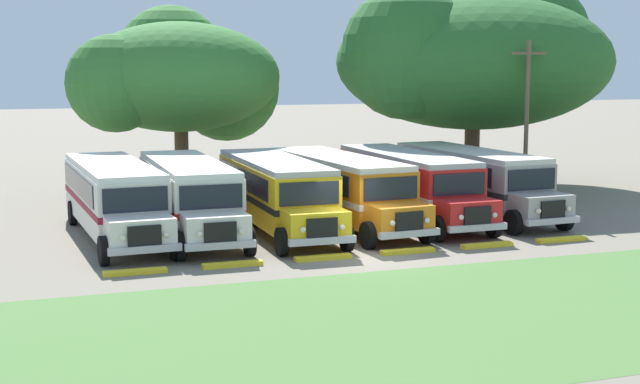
# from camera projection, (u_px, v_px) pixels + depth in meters

# --- Properties ---
(ground_plane) EXTENTS (220.00, 220.00, 0.00)m
(ground_plane) POSITION_uv_depth(u_px,v_px,m) (362.00, 254.00, 31.12)
(ground_plane) COLOR slate
(foreground_grass_strip) EXTENTS (80.00, 10.72, 0.01)m
(foreground_grass_strip) POSITION_uv_depth(u_px,v_px,m) (474.00, 313.00, 23.76)
(foreground_grass_strip) COLOR #4C7538
(foreground_grass_strip) RESTS_ON ground_plane
(parked_bus_slot_0) EXTENTS (3.14, 10.90, 2.82)m
(parked_bus_slot_0) POSITION_uv_depth(u_px,v_px,m) (114.00, 196.00, 34.10)
(parked_bus_slot_0) COLOR silver
(parked_bus_slot_0) RESTS_ON ground_plane
(parked_bus_slot_1) EXTENTS (2.81, 10.85, 2.82)m
(parked_bus_slot_1) POSITION_uv_depth(u_px,v_px,m) (189.00, 193.00, 34.84)
(parked_bus_slot_1) COLOR silver
(parked_bus_slot_1) RESTS_ON ground_plane
(parked_bus_slot_2) EXTENTS (2.83, 10.86, 2.82)m
(parked_bus_slot_2) POSITION_uv_depth(u_px,v_px,m) (276.00, 190.00, 35.63)
(parked_bus_slot_2) COLOR yellow
(parked_bus_slot_2) RESTS_ON ground_plane
(parked_bus_slot_3) EXTENTS (3.39, 10.95, 2.82)m
(parked_bus_slot_3) POSITION_uv_depth(u_px,v_px,m) (341.00, 187.00, 36.73)
(parked_bus_slot_3) COLOR orange
(parked_bus_slot_3) RESTS_ON ground_plane
(parked_bus_slot_4) EXTENTS (2.84, 10.86, 2.82)m
(parked_bus_slot_4) POSITION_uv_depth(u_px,v_px,m) (409.00, 182.00, 38.02)
(parked_bus_slot_4) COLOR red
(parked_bus_slot_4) RESTS_ON ground_plane
(parked_bus_slot_5) EXTENTS (3.20, 10.91, 2.82)m
(parked_bus_slot_5) POSITION_uv_depth(u_px,v_px,m) (472.00, 178.00, 39.33)
(parked_bus_slot_5) COLOR #9E9993
(parked_bus_slot_5) RESTS_ON ground_plane
(curb_wheelstop_0) EXTENTS (2.00, 0.36, 0.15)m
(curb_wheelstop_0) POSITION_uv_depth(u_px,v_px,m) (135.00, 272.00, 28.18)
(curb_wheelstop_0) COLOR yellow
(curb_wheelstop_0) RESTS_ON ground_plane
(curb_wheelstop_1) EXTENTS (2.00, 0.36, 0.15)m
(curb_wheelstop_1) POSITION_uv_depth(u_px,v_px,m) (233.00, 264.00, 29.22)
(curb_wheelstop_1) COLOR yellow
(curb_wheelstop_1) RESTS_ON ground_plane
(curb_wheelstop_2) EXTENTS (2.00, 0.36, 0.15)m
(curb_wheelstop_2) POSITION_uv_depth(u_px,v_px,m) (323.00, 258.00, 30.26)
(curb_wheelstop_2) COLOR yellow
(curb_wheelstop_2) RESTS_ON ground_plane
(curb_wheelstop_3) EXTENTS (2.00, 0.36, 0.15)m
(curb_wheelstop_3) POSITION_uv_depth(u_px,v_px,m) (408.00, 251.00, 31.30)
(curb_wheelstop_3) COLOR yellow
(curb_wheelstop_3) RESTS_ON ground_plane
(curb_wheelstop_4) EXTENTS (2.00, 0.36, 0.15)m
(curb_wheelstop_4) POSITION_uv_depth(u_px,v_px,m) (487.00, 245.00, 32.34)
(curb_wheelstop_4) COLOR yellow
(curb_wheelstop_4) RESTS_ON ground_plane
(curb_wheelstop_5) EXTENTS (2.00, 0.36, 0.15)m
(curb_wheelstop_5) POSITION_uv_depth(u_px,v_px,m) (561.00, 240.00, 33.38)
(curb_wheelstop_5) COLOR yellow
(curb_wheelstop_5) RESTS_ON ground_plane
(broad_shade_tree) EXTENTS (11.05, 9.63, 9.64)m
(broad_shade_tree) POSITION_uv_depth(u_px,v_px,m) (180.00, 76.00, 45.11)
(broad_shade_tree) COLOR brown
(broad_shade_tree) RESTS_ON ground_plane
(secondary_tree) EXTENTS (15.71, 15.56, 11.79)m
(secondary_tree) POSITION_uv_depth(u_px,v_px,m) (467.00, 55.00, 48.51)
(secondary_tree) COLOR brown
(secondary_tree) RESTS_ON ground_plane
(utility_pole) EXTENTS (1.80, 0.20, 7.67)m
(utility_pole) POSITION_uv_depth(u_px,v_px,m) (527.00, 119.00, 40.87)
(utility_pole) COLOR brown
(utility_pole) RESTS_ON ground_plane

